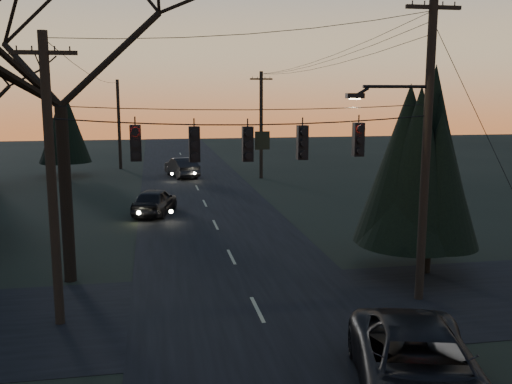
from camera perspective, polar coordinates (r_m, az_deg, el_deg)
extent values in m
cube|color=black|center=(27.93, -3.62, -4.23)|extent=(8.00, 120.00, 0.02)
cube|color=black|center=(18.49, 0.13, -11.69)|extent=(60.00, 7.00, 0.02)
cylinder|color=black|center=(17.17, -0.68, 7.53)|extent=(11.50, 0.04, 0.04)
cylinder|color=black|center=(21.50, -18.48, -0.34)|extent=(0.44, 0.44, 6.36)
cylinder|color=black|center=(22.82, 16.65, -5.81)|extent=(0.36, 0.36, 1.60)
cone|color=black|center=(22.15, 17.10, 3.08)|extent=(4.05, 4.05, 6.31)
cylinder|color=black|center=(49.85, -19.01, 2.40)|extent=(0.36, 0.36, 1.60)
cone|color=black|center=(49.60, -19.18, 5.34)|extent=(3.95, 3.95, 4.33)
imported|color=black|center=(13.59, 16.03, -16.67)|extent=(4.10, 6.35, 1.63)
imported|color=black|center=(32.76, -10.10, -0.93)|extent=(2.92, 4.74, 1.51)
imported|color=black|center=(47.15, -7.45, 2.46)|extent=(2.79, 5.10, 1.59)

